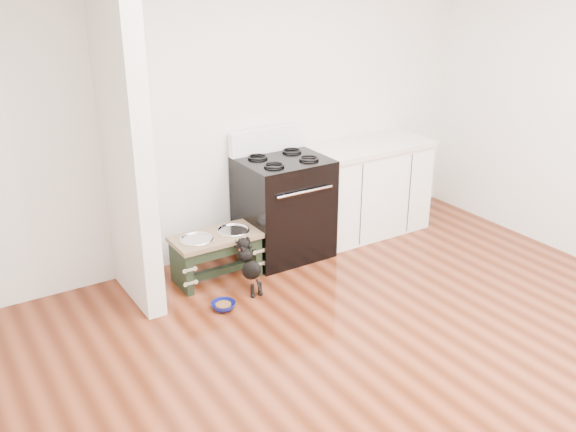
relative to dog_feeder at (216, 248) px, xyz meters
name	(u,v)px	position (x,y,z in m)	size (l,w,h in m)	color
ground	(425,382)	(0.50, -2.04, -0.29)	(5.00, 5.00, 0.00)	#471C0C
room_shell	(448,143)	(0.50, -2.04, 1.33)	(5.00, 5.00, 5.00)	silver
partition_wall	(124,136)	(-0.68, 0.06, 1.06)	(0.15, 0.80, 2.70)	silver
oven_range	(283,205)	(0.75, 0.12, 0.19)	(0.76, 0.69, 1.14)	black
cabinet_run	(366,188)	(1.73, 0.14, 0.16)	(1.24, 0.64, 0.91)	white
dog_feeder	(216,248)	(0.00, 0.00, 0.00)	(0.74, 0.39, 0.42)	black
puppy	(249,264)	(0.13, -0.34, -0.04)	(0.13, 0.38, 0.45)	black
floor_bowl	(223,306)	(-0.20, -0.50, -0.26)	(0.24, 0.24, 0.06)	navy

